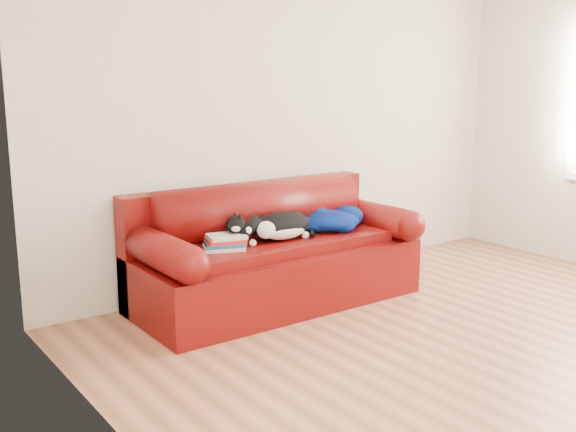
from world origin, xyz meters
name	(u,v)px	position (x,y,z in m)	size (l,w,h in m)	color
ground	(489,349)	(0.00, 0.00, 0.00)	(4.50, 4.50, 0.00)	brown
room_shell	(518,74)	(0.12, 0.02, 1.67)	(4.52, 4.02, 2.61)	beige
sofa_base	(277,272)	(-0.56, 1.49, 0.24)	(2.10, 0.90, 0.50)	#440A02
sofa_back	(258,226)	(-0.56, 1.74, 0.54)	(2.10, 1.01, 0.88)	#440A02
book_stack	(225,242)	(-1.04, 1.41, 0.55)	(0.33, 0.29, 0.10)	beige
cat	(281,227)	(-0.58, 1.41, 0.60)	(0.71, 0.36, 0.25)	black
blanket	(332,219)	(-0.06, 1.47, 0.57)	(0.66, 0.55, 0.17)	#021041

